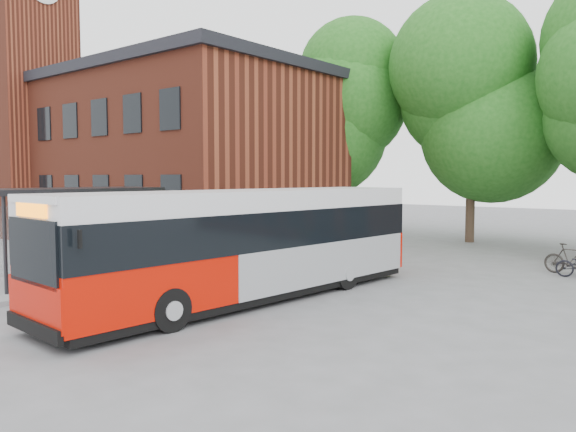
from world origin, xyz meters
The scene contains 8 objects.
ground centered at (0.00, 0.00, 0.00)m, with size 100.00×100.00×0.00m, color #5E5E61.
station_building centered at (-13.00, 9.00, 4.25)m, with size 18.40×10.40×8.50m, color maroon, non-canonical shape.
clock_tower centered at (-19.00, 5.00, 9.10)m, with size 5.20×5.20×18.20m, color maroon, non-canonical shape.
bus_shelter centered at (-4.50, -1.00, 1.45)m, with size 3.60×7.00×2.90m, color #252528, non-canonical shape.
tree_0 centered at (-6.00, 16.00, 5.50)m, with size 7.92×7.92×11.00m, color #1C5717, non-canonical shape.
tree_1 centered at (1.00, 17.00, 5.20)m, with size 7.92×7.92×10.40m, color #1C5717, non-canonical shape.
city_bus centered at (1.46, 0.63, 1.43)m, with size 2.40×11.28×2.87m, color red, non-canonical shape.
bicycle_1 centered at (7.12, 9.96, 0.51)m, with size 0.48×1.71×1.03m, color #2C2926.
Camera 1 is at (11.40, -10.01, 3.21)m, focal length 35.00 mm.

